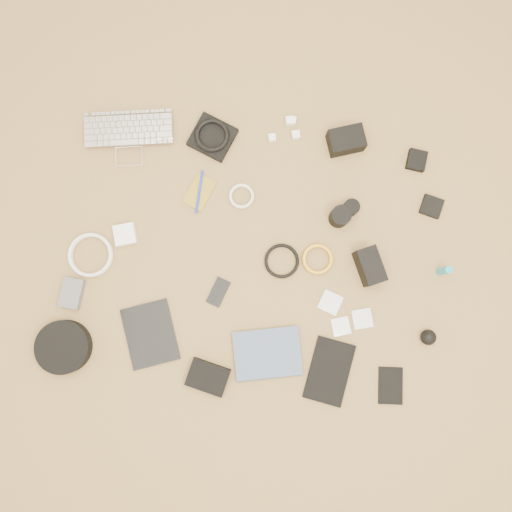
# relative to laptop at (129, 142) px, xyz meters

# --- Properties ---
(room_shell) EXTENTS (4.04, 4.04, 2.58)m
(room_shell) POSITION_rel_laptop_xyz_m (0.46, -0.38, 1.24)
(room_shell) COLOR olive
(room_shell) RESTS_ON ground
(laptop) EXTENTS (0.36, 0.27, 0.03)m
(laptop) POSITION_rel_laptop_xyz_m (0.00, 0.00, 0.00)
(laptop) COLOR #B4B4B8
(laptop) RESTS_ON ground
(headphone_pouch) EXTENTS (0.19, 0.18, 0.03)m
(headphone_pouch) POSITION_rel_laptop_xyz_m (0.30, 0.05, 0.00)
(headphone_pouch) COLOR black
(headphone_pouch) RESTS_ON ground
(headphones) EXTENTS (0.14, 0.14, 0.02)m
(headphones) POSITION_rel_laptop_xyz_m (0.30, 0.05, 0.02)
(headphones) COLOR black
(headphones) RESTS_ON headphone_pouch
(charger_a) EXTENTS (0.03, 0.03, 0.03)m
(charger_a) POSITION_rel_laptop_xyz_m (0.58, 0.13, 0.00)
(charger_a) COLOR white
(charger_a) RESTS_ON ground
(charger_b) EXTENTS (0.03, 0.03, 0.02)m
(charger_b) POSITION_rel_laptop_xyz_m (0.52, 0.07, -0.00)
(charger_b) COLOR white
(charger_b) RESTS_ON ground
(charger_c) EXTENTS (0.03, 0.03, 0.02)m
(charger_c) POSITION_rel_laptop_xyz_m (0.59, 0.14, -0.00)
(charger_c) COLOR white
(charger_c) RESTS_ON ground
(charger_d) EXTENTS (0.03, 0.03, 0.03)m
(charger_d) POSITION_rel_laptop_xyz_m (0.61, 0.08, 0.00)
(charger_d) COLOR white
(charger_d) RESTS_ON ground
(dslr_camera) EXTENTS (0.15, 0.12, 0.07)m
(dslr_camera) POSITION_rel_laptop_xyz_m (0.79, 0.07, 0.02)
(dslr_camera) COLOR black
(dslr_camera) RESTS_ON ground
(lens_pouch) EXTENTS (0.08, 0.08, 0.03)m
(lens_pouch) POSITION_rel_laptop_xyz_m (1.06, 0.03, 0.00)
(lens_pouch) COLOR black
(lens_pouch) RESTS_ON ground
(notebook_olive) EXTENTS (0.12, 0.14, 0.01)m
(notebook_olive) POSITION_rel_laptop_xyz_m (0.28, -0.16, -0.01)
(notebook_olive) COLOR olive
(notebook_olive) RESTS_ON ground
(pen_blue) EXTENTS (0.02, 0.16, 0.01)m
(pen_blue) POSITION_rel_laptop_xyz_m (0.28, -0.16, -0.00)
(pen_blue) COLOR #1629B6
(pen_blue) RESTS_ON notebook_olive
(cable_white_a) EXTENTS (0.11, 0.11, 0.01)m
(cable_white_a) POSITION_rel_laptop_xyz_m (0.43, -0.16, -0.01)
(cable_white_a) COLOR white
(cable_white_a) RESTS_ON ground
(lens_a) EXTENTS (0.09, 0.09, 0.08)m
(lens_a) POSITION_rel_laptop_xyz_m (0.79, -0.21, 0.03)
(lens_a) COLOR black
(lens_a) RESTS_ON ground
(lens_b) EXTENTS (0.06, 0.06, 0.05)m
(lens_b) POSITION_rel_laptop_xyz_m (0.83, -0.17, 0.01)
(lens_b) COLOR black
(lens_b) RESTS_ON ground
(card_reader) EXTENTS (0.09, 0.09, 0.02)m
(card_reader) POSITION_rel_laptop_xyz_m (1.12, -0.13, -0.00)
(card_reader) COLOR black
(card_reader) RESTS_ON ground
(power_brick) EXTENTS (0.09, 0.09, 0.03)m
(power_brick) POSITION_rel_laptop_xyz_m (0.03, -0.35, 0.00)
(power_brick) COLOR white
(power_brick) RESTS_ON ground
(cable_white_b) EXTENTS (0.17, 0.17, 0.01)m
(cable_white_b) POSITION_rel_laptop_xyz_m (-0.09, -0.43, -0.01)
(cable_white_b) COLOR white
(cable_white_b) RESTS_ON ground
(cable_black) EXTENTS (0.15, 0.15, 0.01)m
(cable_black) POSITION_rel_laptop_xyz_m (0.60, -0.38, -0.01)
(cable_black) COLOR black
(cable_black) RESTS_ON ground
(cable_yellow) EXTENTS (0.11, 0.11, 0.01)m
(cable_yellow) POSITION_rel_laptop_xyz_m (0.73, -0.37, -0.01)
(cable_yellow) COLOR gold
(cable_yellow) RESTS_ON ground
(flash) EXTENTS (0.12, 0.15, 0.10)m
(flash) POSITION_rel_laptop_xyz_m (0.91, -0.38, 0.04)
(flash) COLOR black
(flash) RESTS_ON ground
(lens_cleaner) EXTENTS (0.03, 0.03, 0.09)m
(lens_cleaner) POSITION_rel_laptop_xyz_m (1.17, -0.37, 0.03)
(lens_cleaner) COLOR teal
(lens_cleaner) RESTS_ON ground
(battery_charger) EXTENTS (0.08, 0.11, 0.03)m
(battery_charger) POSITION_rel_laptop_xyz_m (-0.13, -0.57, 0.00)
(battery_charger) COLOR #555559
(battery_charger) RESTS_ON ground
(tablet) EXTENTS (0.24, 0.27, 0.01)m
(tablet) POSITION_rel_laptop_xyz_m (0.16, -0.69, -0.01)
(tablet) COLOR black
(tablet) RESTS_ON ground
(phone) EXTENTS (0.08, 0.11, 0.01)m
(phone) POSITION_rel_laptop_xyz_m (0.38, -0.52, -0.01)
(phone) COLOR black
(phone) RESTS_ON ground
(filter_case_left) EXTENTS (0.09, 0.09, 0.01)m
(filter_case_left) POSITION_rel_laptop_xyz_m (0.79, -0.52, -0.01)
(filter_case_left) COLOR silver
(filter_case_left) RESTS_ON ground
(filter_case_mid) EXTENTS (0.08, 0.08, 0.01)m
(filter_case_mid) POSITION_rel_laptop_xyz_m (0.83, -0.60, -0.01)
(filter_case_mid) COLOR silver
(filter_case_mid) RESTS_ON ground
(filter_case_right) EXTENTS (0.08, 0.08, 0.01)m
(filter_case_right) POSITION_rel_laptop_xyz_m (0.90, -0.56, -0.01)
(filter_case_right) COLOR silver
(filter_case_right) RESTS_ON ground
(air_blower) EXTENTS (0.07, 0.07, 0.05)m
(air_blower) POSITION_rel_laptop_xyz_m (1.14, -0.60, 0.01)
(air_blower) COLOR black
(air_blower) RESTS_ON ground
(headphone_case) EXTENTS (0.24, 0.24, 0.05)m
(headphone_case) POSITION_rel_laptop_xyz_m (-0.13, -0.76, 0.01)
(headphone_case) COLOR black
(headphone_case) RESTS_ON ground
(drive_case) EXTENTS (0.16, 0.13, 0.03)m
(drive_case) POSITION_rel_laptop_xyz_m (0.38, -0.82, 0.00)
(drive_case) COLOR black
(drive_case) RESTS_ON ground
(paperback) EXTENTS (0.26, 0.22, 0.02)m
(paperback) POSITION_rel_laptop_xyz_m (0.60, -0.80, -0.00)
(paperback) COLOR #435471
(paperback) RESTS_ON ground
(notebook_black_a) EXTENTS (0.17, 0.24, 0.02)m
(notebook_black_a) POSITION_rel_laptop_xyz_m (0.80, -0.76, -0.00)
(notebook_black_a) COLOR black
(notebook_black_a) RESTS_ON ground
(notebook_black_b) EXTENTS (0.09, 0.13, 0.01)m
(notebook_black_b) POSITION_rel_laptop_xyz_m (1.02, -0.78, -0.01)
(notebook_black_b) COLOR black
(notebook_black_b) RESTS_ON ground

